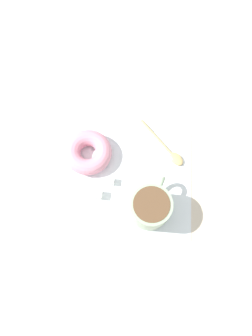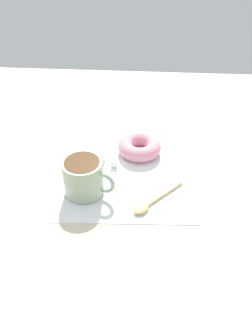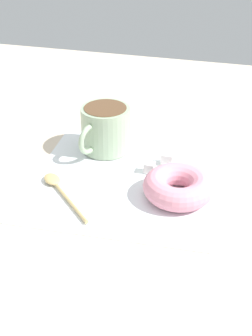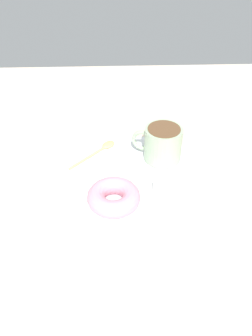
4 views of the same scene
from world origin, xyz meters
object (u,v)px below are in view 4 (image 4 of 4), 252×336
at_px(donut, 114,197).
at_px(sugar_cube_extra, 141,181).
at_px(spoon, 102,149).
at_px(sugar_cube, 158,188).
at_px(coffee_cup, 162,143).

bearing_deg(donut, sugar_cube_extra, -135.24).
bearing_deg(sugar_cube_extra, spoon, -56.42).
relative_size(donut, sugar_cube, 5.58).
distance_m(spoon, sugar_cube, 0.19).
distance_m(coffee_cup, donut, 0.19).
xyz_separation_m(coffee_cup, donut, (0.11, 0.15, -0.02)).
relative_size(donut, sugar_cube_extra, 6.45).
bearing_deg(sugar_cube, spoon, -51.98).
relative_size(coffee_cup, sugar_cube, 5.95).
distance_m(coffee_cup, spoon, 0.15).
bearing_deg(donut, sugar_cube, -159.61).
bearing_deg(sugar_cube_extra, sugar_cube, 144.86).
bearing_deg(sugar_cube, sugar_cube_extra, -35.14).
xyz_separation_m(coffee_cup, sugar_cube_extra, (0.05, 0.09, -0.03)).
xyz_separation_m(donut, sugar_cube_extra, (-0.06, -0.06, -0.01)).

